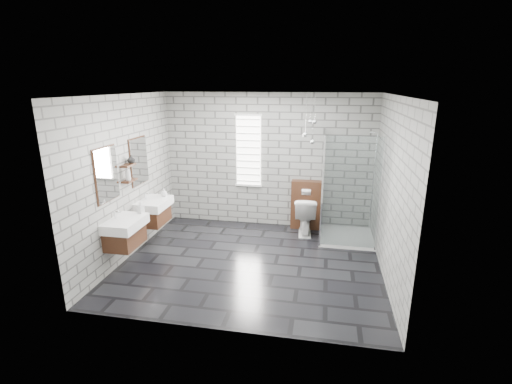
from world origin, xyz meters
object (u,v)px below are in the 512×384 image
(vanity_right, at_px, (152,205))
(toilet, at_px, (305,215))
(shower_enclosure, at_px, (342,215))
(cistern_panel, at_px, (306,205))
(vanity_left, at_px, (123,225))

(vanity_right, bearing_deg, toilet, 20.52)
(shower_enclosure, bearing_deg, cistern_panel, 143.59)
(shower_enclosure, bearing_deg, vanity_left, -152.58)
(toilet, bearing_deg, cistern_panel, -93.93)
(vanity_left, height_order, shower_enclosure, shower_enclosure)
(vanity_left, height_order, toilet, vanity_left)
(vanity_right, relative_size, shower_enclosure, 0.77)
(vanity_left, bearing_deg, shower_enclosure, 27.42)
(vanity_left, relative_size, toilet, 2.10)
(vanity_right, xyz_separation_m, shower_enclosure, (3.41, 0.76, -0.25))
(vanity_right, distance_m, shower_enclosure, 3.50)
(shower_enclosure, distance_m, toilet, 0.76)
(vanity_right, xyz_separation_m, cistern_panel, (2.71, 1.28, -0.26))
(cistern_panel, distance_m, shower_enclosure, 0.87)
(vanity_left, bearing_deg, cistern_panel, 40.17)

